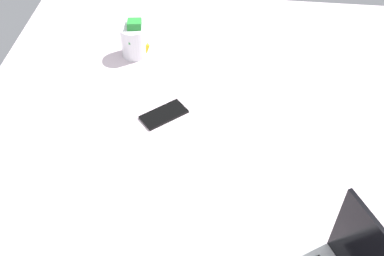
{
  "coord_description": "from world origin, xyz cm",
  "views": [
    {
      "loc": [
        83.31,
        8.9,
        118.79
      ],
      "look_at": [
        -8.51,
        -1.08,
        24.0
      ],
      "focal_mm": 44.28,
      "sensor_mm": 36.0,
      "label": 1
    }
  ],
  "objects": [
    {
      "name": "bed_mattress",
      "position": [
        0.0,
        0.0,
        9.0
      ],
      "size": [
        180.0,
        140.0,
        18.0
      ],
      "primitive_type": "cube",
      "color": "silver",
      "rests_on": "ground"
    },
    {
      "name": "snack_cup",
      "position": [
        -48.21,
        -25.22,
        24.05
      ],
      "size": [
        9.3,
        10.03,
        13.43
      ],
      "color": "silver",
      "rests_on": "bed_mattress"
    },
    {
      "name": "cell_phone",
      "position": [
        -18.76,
        -10.84,
        18.4
      ],
      "size": [
        14.32,
        15.02,
        0.8
      ],
      "primitive_type": "cube",
      "rotation": [
        0.0,
        0.0,
        0.72
      ],
      "color": "black",
      "rests_on": "bed_mattress"
    }
  ]
}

